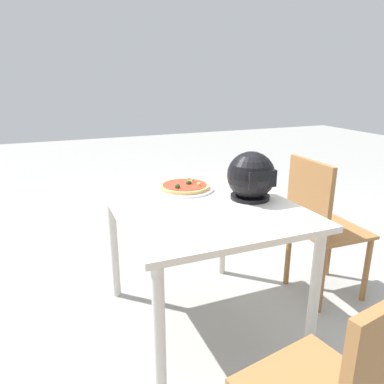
{
  "coord_description": "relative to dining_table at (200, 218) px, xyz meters",
  "views": [
    {
      "loc": [
        0.72,
        1.64,
        1.36
      ],
      "look_at": [
        0.0,
        -0.11,
        0.76
      ],
      "focal_mm": 34.34,
      "sensor_mm": 36.0,
      "label": 1
    }
  ],
  "objects": [
    {
      "name": "ground_plane",
      "position": [
        0.0,
        0.0,
        -0.65
      ],
      "size": [
        14.0,
        14.0,
        0.0
      ],
      "primitive_type": "plane",
      "color": "#9E9E99"
    },
    {
      "name": "dining_table",
      "position": [
        0.0,
        0.0,
        0.0
      ],
      "size": [
        0.88,
        1.07,
        0.74
      ],
      "color": "beige",
      "rests_on": "ground"
    },
    {
      "name": "pizza_plate",
      "position": [
        0.0,
        -0.22,
        0.1
      ],
      "size": [
        0.33,
        0.33,
        0.01
      ],
      "primitive_type": "cylinder",
      "color": "white",
      "rests_on": "dining_table"
    },
    {
      "name": "pizza",
      "position": [
        0.0,
        -0.22,
        0.11
      ],
      "size": [
        0.28,
        0.28,
        0.04
      ],
      "color": "tan",
      "rests_on": "pizza_plate"
    },
    {
      "name": "motorcycle_helmet",
      "position": [
        -0.26,
        0.05,
        0.21
      ],
      "size": [
        0.25,
        0.25,
        0.25
      ],
      "color": "black",
      "rests_on": "dining_table"
    },
    {
      "name": "chair_side",
      "position": [
        -0.8,
        -0.0,
        -0.15
      ],
      "size": [
        0.41,
        0.41,
        0.9
      ],
      "color": "#996638",
      "rests_on": "ground"
    }
  ]
}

